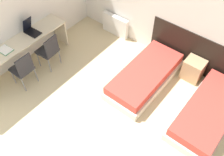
{
  "coord_description": "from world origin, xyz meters",
  "views": [
    {
      "loc": [
        2.02,
        -0.37,
        4.31
      ],
      "look_at": [
        0.0,
        2.13,
        0.55
      ],
      "focal_mm": 40.0,
      "sensor_mm": 36.0,
      "label": 1
    }
  ],
  "objects": [
    {
      "name": "nightstand",
      "position": [
        1.08,
        3.65,
        0.25
      ],
      "size": [
        0.42,
        0.37,
        0.51
      ],
      "color": "tan",
      "rests_on": "ground_plane"
    },
    {
      "name": "bed_near_window",
      "position": [
        0.34,
        2.86,
        0.19
      ],
      "size": [
        0.88,
        1.94,
        0.39
      ],
      "color": "beige",
      "rests_on": "ground_plane"
    },
    {
      "name": "laptop",
      "position": [
        -2.13,
        1.92,
        0.82
      ],
      "size": [
        0.38,
        0.25,
        0.36
      ],
      "rotation": [
        0.0,
        0.0,
        0.06
      ],
      "color": "black",
      "rests_on": "desk"
    },
    {
      "name": "open_notebook",
      "position": [
        -2.1,
        1.19,
        0.76
      ],
      "size": [
        0.32,
        0.25,
        0.02
      ],
      "rotation": [
        0.0,
        0.0,
        0.08
      ],
      "color": "#236B3D",
      "rests_on": "desk"
    },
    {
      "name": "chair_near_laptop",
      "position": [
        -1.64,
        1.92,
        0.5
      ],
      "size": [
        0.44,
        0.44,
        0.89
      ],
      "rotation": [
        0.0,
        0.0,
        0.08
      ],
      "color": "#232328",
      "rests_on": "ground_plane"
    },
    {
      "name": "radiator",
      "position": [
        -1.22,
        3.78,
        0.27
      ],
      "size": [
        0.76,
        0.12,
        0.55
      ],
      "color": "silver",
      "rests_on": "ground_plane"
    },
    {
      "name": "bed_near_door",
      "position": [
        1.82,
        2.86,
        0.19
      ],
      "size": [
        0.88,
        1.94,
        0.39
      ],
      "color": "beige",
      "rests_on": "ground_plane"
    },
    {
      "name": "desk",
      "position": [
        -2.08,
        1.56,
        0.6
      ],
      "size": [
        0.51,
        2.21,
        0.75
      ],
      "color": "beige",
      "rests_on": "ground_plane"
    },
    {
      "name": "wall_back",
      "position": [
        0.0,
        3.9,
        1.35
      ],
      "size": [
        5.66,
        0.05,
        2.7
      ],
      "color": "silver",
      "rests_on": "ground_plane"
    },
    {
      "name": "wall_left",
      "position": [
        -2.36,
        1.94,
        1.35
      ],
      "size": [
        0.05,
        4.88,
        2.7
      ],
      "color": "silver",
      "rests_on": "ground_plane"
    },
    {
      "name": "chair_near_notebook",
      "position": [
        -1.64,
        1.21,
        0.5
      ],
      "size": [
        0.41,
        0.41,
        0.89
      ],
      "rotation": [
        0.0,
        0.0,
        0.01
      ],
      "color": "#232328",
      "rests_on": "ground_plane"
    },
    {
      "name": "headboard_panel",
      "position": [
        1.08,
        3.86,
        0.49
      ],
      "size": [
        2.47,
        0.03,
        0.98
      ],
      "color": "black",
      "rests_on": "ground_plane"
    }
  ]
}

